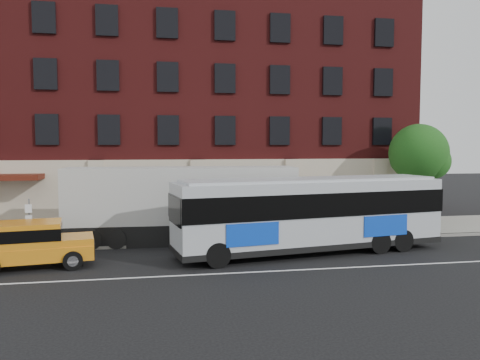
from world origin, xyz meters
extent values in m
plane|color=black|center=(0.00, 0.00, 0.00)|extent=(120.00, 120.00, 0.00)
cube|color=gray|center=(0.00, 9.00, 0.07)|extent=(60.00, 6.00, 0.15)
cube|color=gray|center=(0.00, 6.00, 0.07)|extent=(60.00, 0.25, 0.15)
cube|color=silver|center=(0.00, 0.50, 0.01)|extent=(60.00, 0.12, 0.01)
cube|color=#561414|center=(0.00, 17.00, 7.65)|extent=(30.00, 10.00, 15.00)
cube|color=#BAAD94|center=(0.00, 11.85, 2.15)|extent=(30.00, 0.35, 4.00)
cube|color=#4B170D|center=(-11.00, 11.00, 3.25)|extent=(4.20, 2.20, 0.30)
cube|color=#BAAD94|center=(-6.00, 11.75, 2.15)|extent=(0.90, 0.55, 4.00)
cube|color=#BAAD94|center=(0.00, 11.75, 2.15)|extent=(0.90, 0.55, 4.00)
cube|color=#BAAD94|center=(6.00, 11.75, 2.15)|extent=(0.90, 0.55, 4.00)
cube|color=#BAAD94|center=(12.00, 11.75, 2.15)|extent=(0.90, 0.55, 4.00)
cube|color=black|center=(-8.75, 11.92, 5.95)|extent=(1.30, 0.20, 1.80)
cube|color=black|center=(-5.25, 11.92, 5.95)|extent=(1.30, 0.20, 1.80)
cube|color=black|center=(-1.75, 11.92, 5.95)|extent=(1.30, 0.20, 1.80)
cube|color=black|center=(1.75, 11.92, 5.95)|extent=(1.30, 0.20, 1.80)
cube|color=black|center=(5.25, 11.92, 5.95)|extent=(1.30, 0.20, 1.80)
cube|color=black|center=(8.75, 11.92, 5.95)|extent=(1.30, 0.20, 1.80)
cube|color=black|center=(12.25, 11.92, 5.95)|extent=(1.30, 0.20, 1.80)
cube|color=black|center=(-8.75, 11.92, 9.15)|extent=(1.30, 0.20, 1.80)
cube|color=black|center=(-5.25, 11.92, 9.15)|extent=(1.30, 0.20, 1.80)
cube|color=black|center=(-1.75, 11.92, 9.15)|extent=(1.30, 0.20, 1.80)
cube|color=black|center=(1.75, 11.92, 9.15)|extent=(1.30, 0.20, 1.80)
cube|color=black|center=(5.25, 11.92, 9.15)|extent=(1.30, 0.20, 1.80)
cube|color=black|center=(8.75, 11.92, 9.15)|extent=(1.30, 0.20, 1.80)
cube|color=black|center=(12.25, 11.92, 9.15)|extent=(1.30, 0.20, 1.80)
cube|color=black|center=(-8.75, 11.92, 12.35)|extent=(1.30, 0.20, 1.80)
cube|color=black|center=(-5.25, 11.92, 12.35)|extent=(1.30, 0.20, 1.80)
cube|color=black|center=(-1.75, 11.92, 12.35)|extent=(1.30, 0.20, 1.80)
cube|color=black|center=(1.75, 11.92, 12.35)|extent=(1.30, 0.20, 1.80)
cube|color=black|center=(5.25, 11.92, 12.35)|extent=(1.30, 0.20, 1.80)
cube|color=black|center=(8.75, 11.92, 12.35)|extent=(1.30, 0.20, 1.80)
cube|color=black|center=(12.25, 11.92, 12.35)|extent=(1.30, 0.20, 1.80)
cube|color=black|center=(-10.50, 11.78, 1.75)|extent=(2.60, 0.15, 2.80)
cube|color=black|center=(-4.50, 11.78, 1.75)|extent=(2.60, 0.15, 2.80)
cube|color=black|center=(1.50, 11.78, 1.75)|extent=(2.60, 0.15, 2.80)
cube|color=black|center=(7.50, 11.78, 1.75)|extent=(2.60, 0.15, 2.80)
cylinder|color=slate|center=(-8.50, 6.20, 1.25)|extent=(0.07, 0.07, 2.50)
cube|color=white|center=(-8.50, 6.05, 2.05)|extent=(0.30, 0.03, 0.40)
cube|color=white|center=(-8.50, 6.05, 1.55)|extent=(0.30, 0.03, 0.35)
cylinder|color=#3D2A1E|center=(13.50, 9.50, 1.65)|extent=(0.32, 0.32, 3.00)
sphere|color=#144413|center=(13.50, 9.50, 4.55)|extent=(3.60, 3.60, 3.60)
sphere|color=#144413|center=(14.20, 9.10, 4.05)|extent=(2.20, 2.20, 2.20)
sphere|color=#144413|center=(12.90, 9.90, 4.15)|extent=(2.00, 2.00, 2.00)
cube|color=#AEB3BA|center=(4.49, 3.40, 1.88)|extent=(12.99, 4.67, 3.02)
cube|color=black|center=(4.49, 3.40, 0.48)|extent=(13.05, 4.74, 0.27)
cube|color=#AEB3BA|center=(4.49, 3.40, 3.45)|extent=(12.31, 4.26, 0.13)
cube|color=black|center=(4.49, 3.40, 2.39)|extent=(13.09, 4.77, 1.06)
cube|color=#0D3DC4|center=(1.36, 1.51, 1.33)|extent=(2.31, 0.42, 0.95)
cube|color=#0D3DC4|center=(7.41, 5.25, 1.33)|extent=(2.31, 0.42, 0.95)
cylinder|color=black|center=(-0.13, 1.42, 0.53)|extent=(1.10, 0.49, 1.06)
cylinder|color=black|center=(-0.52, 3.79, 0.53)|extent=(1.10, 0.49, 1.06)
cylinder|color=black|center=(7.61, 2.69, 0.53)|extent=(1.10, 0.49, 1.06)
cylinder|color=black|center=(7.23, 5.06, 0.53)|extent=(1.10, 0.49, 1.06)
cylinder|color=black|center=(8.87, 2.90, 0.53)|extent=(1.10, 0.49, 1.06)
cylinder|color=black|center=(8.48, 5.26, 0.53)|extent=(1.10, 0.49, 1.06)
cube|color=orange|center=(-7.55, 2.83, 0.63)|extent=(4.90, 2.61, 0.58)
cube|color=orange|center=(-8.08, 2.76, 1.41)|extent=(3.45, 2.35, 0.97)
cube|color=black|center=(-8.08, 2.76, 1.46)|extent=(3.50, 2.40, 0.49)
cube|color=orange|center=(-5.96, 3.07, 1.07)|extent=(1.71, 2.04, 0.29)
cube|color=black|center=(-5.22, 3.18, 0.68)|extent=(0.29, 1.55, 0.53)
cylinder|color=black|center=(-5.92, 2.11, 0.39)|extent=(0.81, 0.38, 0.78)
cylinder|color=silver|center=(-5.92, 2.11, 0.39)|extent=(0.47, 0.35, 0.43)
cylinder|color=black|center=(-6.20, 4.00, 0.39)|extent=(0.81, 0.38, 0.78)
cylinder|color=silver|center=(-6.20, 4.00, 0.39)|extent=(0.47, 0.35, 0.43)
cube|color=black|center=(-1.23, 6.94, 0.54)|extent=(11.78, 2.77, 1.07)
cube|color=beige|center=(-1.23, 6.94, 2.49)|extent=(11.78, 2.81, 2.83)
cylinder|color=black|center=(-5.66, 5.98, 0.49)|extent=(0.98, 0.31, 0.98)
cylinder|color=black|center=(-5.58, 8.22, 0.49)|extent=(0.98, 0.31, 0.98)
cylinder|color=black|center=(-4.49, 5.94, 0.49)|extent=(0.98, 0.31, 0.98)
cylinder|color=black|center=(-4.41, 8.18, 0.49)|extent=(0.98, 0.31, 0.98)
cylinder|color=black|center=(1.94, 5.71, 0.49)|extent=(0.98, 0.31, 0.98)
cylinder|color=black|center=(2.02, 7.95, 0.49)|extent=(0.98, 0.31, 0.98)
cylinder|color=black|center=(3.11, 5.66, 0.49)|extent=(0.98, 0.31, 0.98)
cylinder|color=black|center=(3.19, 7.90, 0.49)|extent=(0.98, 0.31, 0.98)
camera|label=1|loc=(-2.70, -17.87, 5.01)|focal=36.07mm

